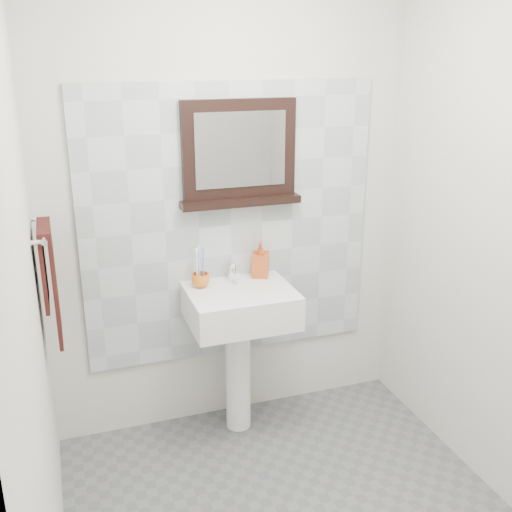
{
  "coord_description": "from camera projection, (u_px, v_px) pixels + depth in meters",
  "views": [
    {
      "loc": [
        -0.88,
        -1.9,
        2.04
      ],
      "look_at": [
        -0.04,
        0.55,
        1.15
      ],
      "focal_mm": 42.0,
      "sensor_mm": 36.0,
      "label": 1
    }
  ],
  "objects": [
    {
      "name": "toothbrush_cup",
      "position": [
        200.0,
        280.0,
        3.15
      ],
      "size": [
        0.1,
        0.1,
        0.07
      ],
      "primitive_type": "imported",
      "rotation": [
        0.0,
        0.0,
        -0.01
      ],
      "color": "orange",
      "rests_on": "pedestal_sink"
    },
    {
      "name": "back_wall",
      "position": [
        230.0,
        206.0,
        3.21
      ],
      "size": [
        2.0,
        0.01,
        2.5
      ],
      "primitive_type": "cube",
      "color": "silver",
      "rests_on": "ground"
    },
    {
      "name": "hand_towel",
      "position": [
        50.0,
        274.0,
        2.7
      ],
      "size": [
        0.06,
        0.3,
        0.55
      ],
      "color": "black",
      "rests_on": "towel_bar"
    },
    {
      "name": "framed_mirror",
      "position": [
        239.0,
        156.0,
        3.1
      ],
      "size": [
        0.64,
        0.11,
        0.55
      ],
      "color": "black",
      "rests_on": "back_wall"
    },
    {
      "name": "left_wall",
      "position": [
        29.0,
        310.0,
        1.92
      ],
      "size": [
        0.01,
        2.2,
        2.5
      ],
      "primitive_type": "cube",
      "color": "silver",
      "rests_on": "ground"
    },
    {
      "name": "splashback",
      "position": [
        231.0,
        225.0,
        3.23
      ],
      "size": [
        1.6,
        0.02,
        1.5
      ],
      "primitive_type": "cube",
      "color": "#B1BBC0",
      "rests_on": "back_wall"
    },
    {
      "name": "towel_bar",
      "position": [
        43.0,
        230.0,
        2.63
      ],
      "size": [
        0.07,
        0.4,
        0.03
      ],
      "color": "silver",
      "rests_on": "left_wall"
    },
    {
      "name": "soap_dispenser",
      "position": [
        260.0,
        259.0,
        3.27
      ],
      "size": [
        0.12,
        0.12,
        0.2
      ],
      "primitive_type": "imported",
      "rotation": [
        0.0,
        0.0,
        -0.43
      ],
      "color": "#AF2814",
      "rests_on": "pedestal_sink"
    },
    {
      "name": "toothbrushes",
      "position": [
        199.0,
        265.0,
        3.12
      ],
      "size": [
        0.05,
        0.04,
        0.21
      ],
      "color": "white",
      "rests_on": "toothbrush_cup"
    },
    {
      "name": "pedestal_sink",
      "position": [
        240.0,
        321.0,
        3.19
      ],
      "size": [
        0.55,
        0.44,
        0.96
      ],
      "color": "white",
      "rests_on": "ground"
    }
  ]
}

